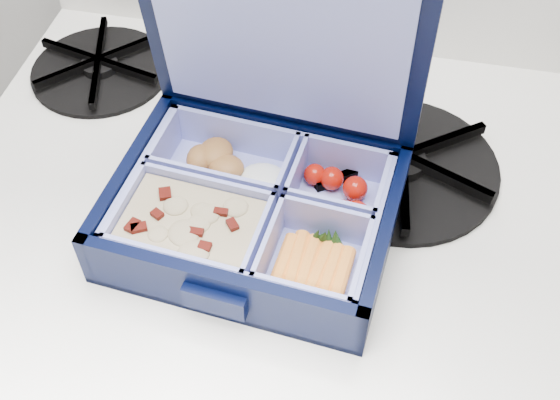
# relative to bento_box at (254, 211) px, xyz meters

# --- Properties ---
(bento_box) EXTENTS (0.26, 0.21, 0.06)m
(bento_box) POSITION_rel_bento_box_xyz_m (0.00, 0.00, 0.00)
(bento_box) COLOR black
(bento_box) RESTS_ON stove
(burner_grate) EXTENTS (0.25, 0.25, 0.03)m
(burner_grate) POSITION_rel_bento_box_xyz_m (0.12, 0.10, -0.02)
(burner_grate) COLOR black
(burner_grate) RESTS_ON stove
(burner_grate_rear) EXTENTS (0.19, 0.19, 0.02)m
(burner_grate_rear) POSITION_rel_bento_box_xyz_m (-0.22, 0.18, -0.02)
(burner_grate_rear) COLOR black
(burner_grate_rear) RESTS_ON stove
(fork) EXTENTS (0.16, 0.13, 0.01)m
(fork) POSITION_rel_bento_box_xyz_m (0.00, 0.14, -0.03)
(fork) COLOR #B3B4BF
(fork) RESTS_ON stove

